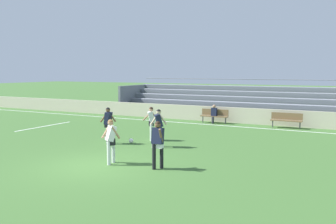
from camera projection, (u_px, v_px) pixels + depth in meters
The scene contains 14 objects.
ground_plane at pixel (98, 165), 12.96m from camera, with size 160.00×160.00×0.00m, color #3D662D.
field_line_sideline at pixel (209, 125), 22.79m from camera, with size 44.00×0.12×0.01m, color white.
field_line_penalty_mark at pixel (44, 126), 22.11m from camera, with size 0.12×4.40×0.01m, color white.
sideline_wall at pixel (217, 114), 24.06m from camera, with size 48.00×0.16×1.01m, color beige.
bleacher_stand at pixel (263, 102), 25.62m from camera, with size 21.93×4.42×2.76m.
bench_far_left at pixel (286, 119), 21.39m from camera, with size 1.80×0.40×0.90m.
bench_near_wall_gap at pixel (214, 115), 23.44m from camera, with size 1.80×0.40×0.90m.
spectator_seated at pixel (214, 113), 23.32m from camera, with size 0.36×0.42×1.21m.
player_white_pressing_high at pixel (151, 121), 17.52m from camera, with size 0.77×0.51×1.64m.
player_dark_wide_right at pixel (108, 122), 16.71m from camera, with size 0.64×0.46×1.70m.
player_dark_challenging at pixel (159, 125), 15.97m from camera, with size 0.70×0.52×1.69m.
player_white_overlapping at pixel (111, 138), 13.06m from camera, with size 0.68×0.52×1.64m.
player_dark_wide_left at pixel (158, 141), 12.38m from camera, with size 0.44×0.49×1.66m.
soccer_ball at pixel (131, 141), 16.94m from camera, with size 0.22×0.22×0.22m, color white.
Camera 1 is at (8.04, -10.10, 3.37)m, focal length 38.58 mm.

